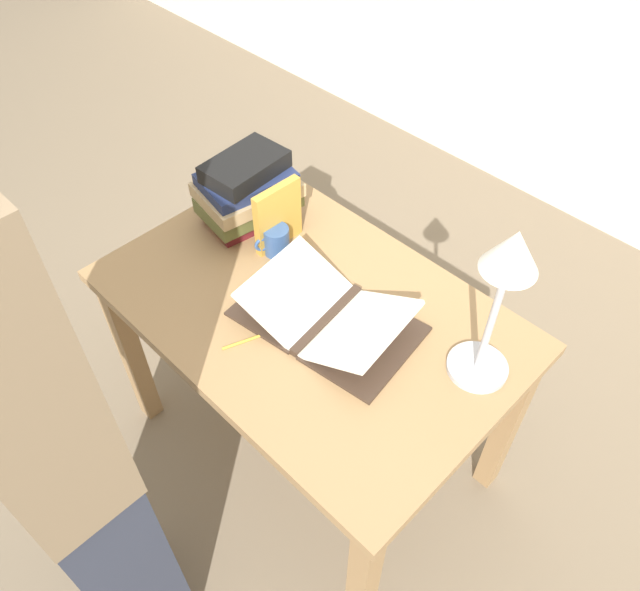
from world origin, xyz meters
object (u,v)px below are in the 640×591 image
Objects in this scene: pencil at (253,338)px; reading_lamp at (505,279)px; book_stack_tall at (248,191)px; person_reader at (51,456)px; open_book at (327,315)px; book_standing_upright at (278,216)px; coffee_mug at (276,241)px.

reading_lamp is at bearing 35.23° from pencil.
reading_lamp is (0.84, 0.02, 0.22)m from book_stack_tall.
person_reader reaches higher than book_stack_tall.
book_stack_tall is (-0.47, 0.13, 0.08)m from open_book.
book_standing_upright reaches higher than coffee_mug.
book_standing_upright is 0.73m from reading_lamp.
reading_lamp reaches higher than coffee_mug.
coffee_mug is (-0.30, 0.09, 0.01)m from open_book.
book_standing_upright is at bearing 125.29° from coffee_mug.
person_reader is (-0.44, -0.88, -0.18)m from reading_lamp.
pencil is at bearing -126.08° from open_book.
pencil is at bearing -86.55° from person_reader.
book_stack_tall is 0.15m from book_standing_upright.
open_book is at bearing -94.97° from person_reader.
person_reader is at bearing -86.55° from pencil.
reading_lamp reaches higher than pencil.
reading_lamp is 4.49× the size of coffee_mug.
coffee_mug is 0.34m from pencil.
book_standing_upright reaches higher than open_book.
coffee_mug is 0.63× the size of pencil.
person_reader is at bearing -64.85° from book_stack_tall.
person_reader is (0.03, -0.55, 0.14)m from pencil.
reading_lamp is 1.00m from person_reader.
pencil is (-0.47, -0.33, -0.32)m from reading_lamp.
book_standing_upright is (0.15, -0.01, -0.01)m from book_stack_tall.
book_stack_tall is 0.18× the size of person_reader.
book_stack_tall is 0.68× the size of reading_lamp.
open_book is 0.49m from book_stack_tall.
book_standing_upright is 0.39m from pencil.
book_stack_tall is at bearing 156.45° from open_book.
pencil is (0.37, -0.31, -0.11)m from book_stack_tall.
reading_lamp is at bearing 3.67° from book_standing_upright.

